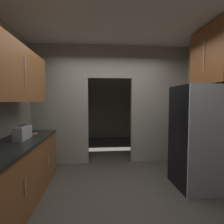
% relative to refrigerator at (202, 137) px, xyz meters
% --- Properties ---
extents(ground, '(20.00, 20.00, 0.00)m').
position_rel_refrigerator_xyz_m(ground, '(-1.43, -0.19, -0.87)').
color(ground, '#47423D').
extents(kitchen_overhead_slab, '(4.09, 7.15, 0.06)m').
position_rel_refrigerator_xyz_m(kitchen_overhead_slab, '(-1.43, 0.28, 1.94)').
color(kitchen_overhead_slab, silver).
extents(kitchen_partition, '(3.69, 0.12, 2.77)m').
position_rel_refrigerator_xyz_m(kitchen_partition, '(-1.42, 1.38, 0.62)').
color(kitchen_partition, '#9E998C').
rests_on(kitchen_partition, ground).
extents(adjoining_room_shell, '(3.69, 2.96, 2.77)m').
position_rel_refrigerator_xyz_m(adjoining_room_shell, '(-1.43, 3.40, 0.52)').
color(adjoining_room_shell, gray).
rests_on(adjoining_room_shell, ground).
extents(refrigerator, '(0.86, 0.76, 1.73)m').
position_rel_refrigerator_xyz_m(refrigerator, '(0.00, 0.00, 0.00)').
color(refrigerator, black).
rests_on(refrigerator, ground).
extents(lower_cabinet_run, '(0.67, 2.20, 0.89)m').
position_rel_refrigerator_xyz_m(lower_cabinet_run, '(-2.94, -0.24, -0.42)').
color(lower_cabinet_run, brown).
rests_on(lower_cabinet_run, ground).
extents(upper_cabinet_counterside, '(0.36, 1.98, 0.79)m').
position_rel_refrigerator_xyz_m(upper_cabinet_counterside, '(-2.94, -0.24, 0.99)').
color(upper_cabinet_counterside, brown).
extents(upper_cabinet_fridgeside, '(0.36, 0.94, 0.99)m').
position_rel_refrigerator_xyz_m(upper_cabinet_fridgeside, '(0.24, 0.10, 1.39)').
color(upper_cabinet_fridgeside, brown).
extents(boombox, '(0.15, 0.39, 0.23)m').
position_rel_refrigerator_xyz_m(boombox, '(-2.91, -0.02, 0.12)').
color(boombox, '#B2B2B7').
rests_on(boombox, lower_cabinet_run).
extents(book_stack, '(0.14, 0.18, 0.10)m').
position_rel_refrigerator_xyz_m(book_stack, '(-2.92, 0.38, 0.07)').
color(book_stack, gold).
rests_on(book_stack, lower_cabinet_run).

